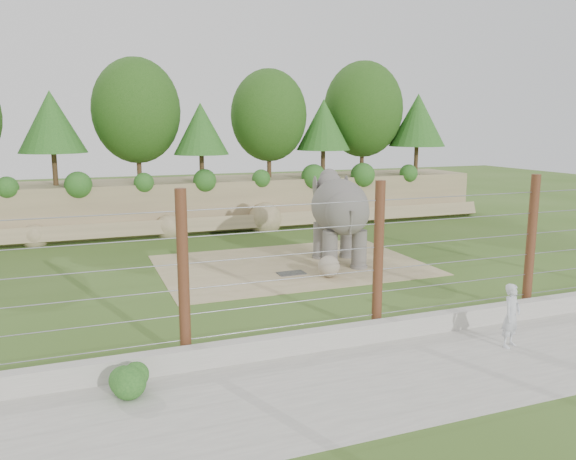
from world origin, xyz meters
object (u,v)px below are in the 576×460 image
object	(u,v)px
elephant	(339,220)
zookeeper	(512,316)
barrier_fence	(378,258)
stone_ball	(329,266)

from	to	relation	value
elephant	zookeeper	world-z (taller)	elephant
elephant	zookeeper	xyz separation A→B (m)	(0.18, -9.17, -0.94)
elephant	barrier_fence	bearing A→B (deg)	-95.88
elephant	zookeeper	size ratio (longest dim) A/B	2.71
stone_ball	zookeeper	distance (m)	7.53
elephant	barrier_fence	world-z (taller)	barrier_fence
elephant	barrier_fence	xyz separation A→B (m)	(-2.39, -7.15, 0.26)
elephant	stone_ball	xyz separation A→B (m)	(-1.26, -1.79, -1.33)
stone_ball	barrier_fence	bearing A→B (deg)	-101.84
stone_ball	elephant	bearing A→B (deg)	54.78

